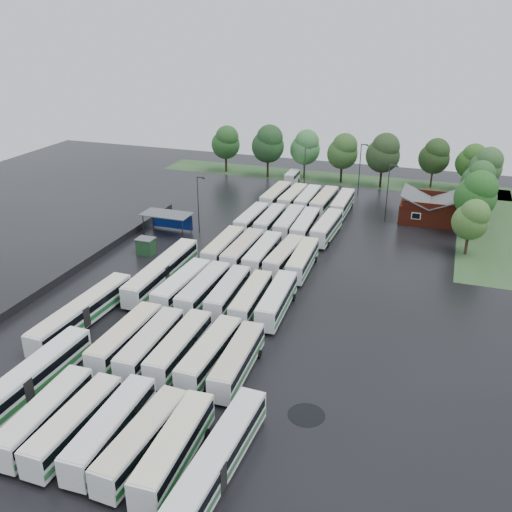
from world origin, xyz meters
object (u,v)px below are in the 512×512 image
(brick_building, at_px, (429,211))
(artic_bus_west_a, at_px, (25,383))
(artic_bus_east, at_px, (214,466))
(minibus, at_px, (292,177))

(brick_building, distance_m, artic_bus_west_a, 73.64)
(brick_building, xyz_separation_m, artic_bus_east, (-11.91, -69.65, -0.09))
(artic_bus_west_a, height_order, minibus, artic_bus_west_a)
(artic_bus_west_a, xyz_separation_m, minibus, (3.52, 80.80, -0.39))
(artic_bus_west_a, distance_m, minibus, 80.87)
(artic_bus_east, xyz_separation_m, minibus, (-17.82, 84.73, -0.36))
(artic_bus_east, height_order, minibus, artic_bus_east)
(brick_building, relative_size, artic_bus_west_a, 0.57)
(brick_building, relative_size, minibus, 1.71)
(minibus, bearing_deg, brick_building, -28.51)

